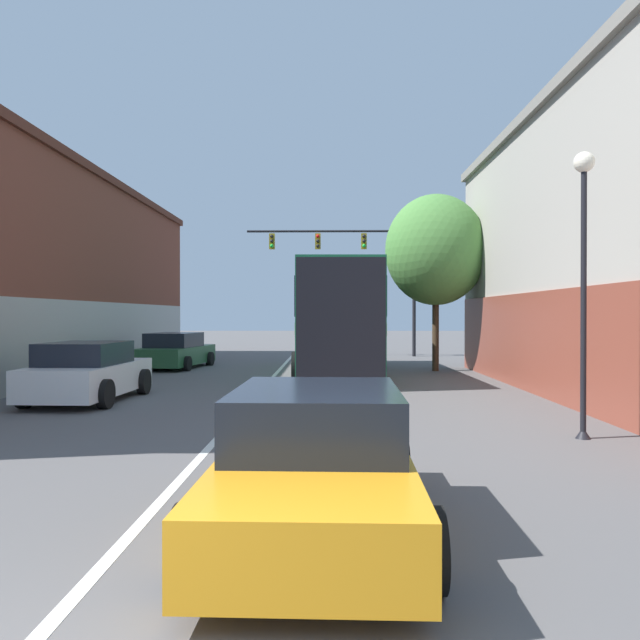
# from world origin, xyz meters

# --- Properties ---
(lane_center_line) EXTENTS (0.14, 45.49, 0.01)m
(lane_center_line) POSITION_xyz_m (0.00, 16.74, 0.00)
(lane_center_line) COLOR silver
(lane_center_line) RESTS_ON ground_plane
(bus) EXTENTS (3.02, 11.02, 3.80)m
(bus) POSITION_xyz_m (2.16, 20.08, 2.13)
(bus) COLOR #145133
(bus) RESTS_ON ground_plane
(hatchback_foreground) EXTENTS (2.17, 4.36, 1.39)m
(hatchback_foreground) POSITION_xyz_m (1.80, 3.65, 0.66)
(hatchback_foreground) COLOR orange
(hatchback_foreground) RESTS_ON ground_plane
(parked_car_left_near) EXTENTS (2.22, 4.28, 1.47)m
(parked_car_left_near) POSITION_xyz_m (-4.06, 12.77, 0.70)
(parked_car_left_near) COLOR silver
(parked_car_left_near) RESTS_ON ground_plane
(parked_car_left_mid) EXTENTS (2.56, 4.52, 1.42)m
(parked_car_left_mid) POSITION_xyz_m (-4.24, 22.32, 0.67)
(parked_car_left_mid) COLOR #285633
(parked_car_left_mid) RESTS_ON ground_plane
(traffic_signal_gantry) EXTENTS (8.69, 0.36, 6.73)m
(traffic_signal_gantry) POSITION_xyz_m (3.43, 29.47, 5.03)
(traffic_signal_gantry) COLOR black
(traffic_signal_gantry) RESTS_ON ground_plane
(street_lamp) EXTENTS (0.36, 0.36, 4.95)m
(street_lamp) POSITION_xyz_m (6.32, 8.23, 3.09)
(street_lamp) COLOR black
(street_lamp) RESTS_ON ground_plane
(street_tree_near) EXTENTS (3.83, 3.44, 6.71)m
(street_tree_near) POSITION_xyz_m (5.97, 21.15, 4.59)
(street_tree_near) COLOR #3D2D1E
(street_tree_near) RESTS_ON ground_plane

